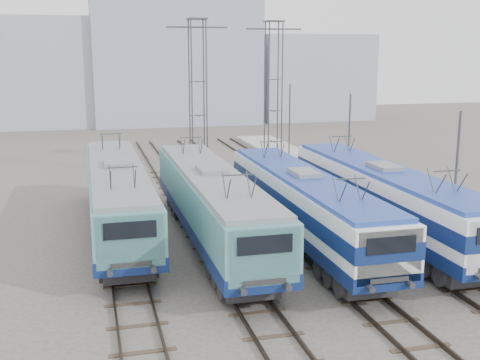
% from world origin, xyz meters
% --- Properties ---
extents(ground, '(160.00, 160.00, 0.00)m').
position_xyz_m(ground, '(0.00, 0.00, 0.00)').
color(ground, '#514C47').
extents(platform, '(4.00, 70.00, 0.30)m').
position_xyz_m(platform, '(10.20, 8.00, 0.15)').
color(platform, '#9E9E99').
rests_on(platform, ground).
extents(locomotive_far_left, '(2.95, 18.64, 3.51)m').
position_xyz_m(locomotive_far_left, '(-6.75, 9.27, 2.32)').
color(locomotive_far_left, navy).
rests_on(locomotive_far_left, ground).
extents(locomotive_center_left, '(2.97, 18.75, 3.53)m').
position_xyz_m(locomotive_center_left, '(-2.25, 6.29, 2.33)').
color(locomotive_center_left, navy).
rests_on(locomotive_center_left, ground).
extents(locomotive_center_right, '(2.84, 17.96, 3.38)m').
position_xyz_m(locomotive_center_right, '(2.25, 5.12, 2.29)').
color(locomotive_center_right, navy).
rests_on(locomotive_center_right, ground).
extents(locomotive_far_right, '(2.91, 18.38, 3.45)m').
position_xyz_m(locomotive_far_right, '(6.75, 5.31, 2.34)').
color(locomotive_far_right, navy).
rests_on(locomotive_far_right, ground).
extents(catenary_tower_west, '(4.50, 1.20, 12.00)m').
position_xyz_m(catenary_tower_west, '(0.00, 22.00, 6.64)').
color(catenary_tower_west, '#3F4247').
rests_on(catenary_tower_west, ground).
extents(catenary_tower_east, '(4.50, 1.20, 12.00)m').
position_xyz_m(catenary_tower_east, '(6.50, 24.00, 6.64)').
color(catenary_tower_east, '#3F4247').
rests_on(catenary_tower_east, ground).
extents(mast_front, '(0.12, 0.12, 7.00)m').
position_xyz_m(mast_front, '(8.60, 2.00, 3.50)').
color(mast_front, '#3F4247').
rests_on(mast_front, ground).
extents(mast_mid, '(0.12, 0.12, 7.00)m').
position_xyz_m(mast_mid, '(8.60, 14.00, 3.50)').
color(mast_mid, '#3F4247').
rests_on(mast_mid, ground).
extents(mast_rear, '(0.12, 0.12, 7.00)m').
position_xyz_m(mast_rear, '(8.60, 26.00, 3.50)').
color(mast_rear, '#3F4247').
rests_on(mast_rear, ground).
extents(safety_cone, '(0.34, 0.34, 0.56)m').
position_xyz_m(safety_cone, '(9.21, 0.60, 0.58)').
color(safety_cone, '#F44100').
rests_on(safety_cone, platform).
extents(building_west, '(18.00, 12.00, 14.00)m').
position_xyz_m(building_west, '(-14.00, 62.00, 7.00)').
color(building_west, '#9AA0AD').
rests_on(building_west, ground).
extents(building_center, '(22.00, 14.00, 18.00)m').
position_xyz_m(building_center, '(4.00, 62.00, 9.00)').
color(building_center, '#929AB3').
rests_on(building_center, ground).
extents(building_east, '(16.00, 12.00, 12.00)m').
position_xyz_m(building_east, '(24.00, 62.00, 6.00)').
color(building_east, '#9AA0AD').
rests_on(building_east, ground).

